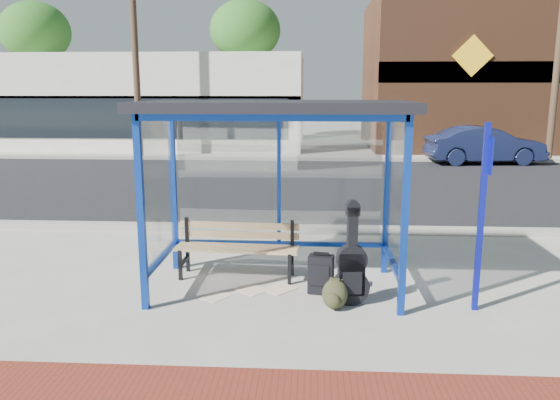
# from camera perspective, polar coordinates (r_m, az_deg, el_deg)

# --- Properties ---
(ground) EXTENTS (120.00, 120.00, 0.00)m
(ground) POSITION_cam_1_polar(r_m,az_deg,el_deg) (7.24, -0.46, -9.24)
(ground) COLOR #B2ADA0
(ground) RESTS_ON ground
(brick_paver_strip) EXTENTS (60.00, 1.00, 0.01)m
(brick_paver_strip) POSITION_cam_1_polar(r_m,az_deg,el_deg) (4.90, -2.60, -20.01)
(brick_paver_strip) COLOR maroon
(brick_paver_strip) RESTS_ON ground
(curb_near) EXTENTS (60.00, 0.25, 0.12)m
(curb_near) POSITION_cam_1_polar(r_m,az_deg,el_deg) (9.98, 0.64, -3.02)
(curb_near) COLOR gray
(curb_near) RESTS_ON ground
(street_asphalt) EXTENTS (60.00, 10.00, 0.00)m
(street_asphalt) POSITION_cam_1_polar(r_m,az_deg,el_deg) (14.98, 1.56, 1.66)
(street_asphalt) COLOR black
(street_asphalt) RESTS_ON ground
(curb_far) EXTENTS (60.00, 0.25, 0.12)m
(curb_far) POSITION_cam_1_polar(r_m,az_deg,el_deg) (20.01, 2.03, 4.32)
(curb_far) COLOR gray
(curb_far) RESTS_ON ground
(far_sidewalk) EXTENTS (60.00, 4.00, 0.01)m
(far_sidewalk) POSITION_cam_1_polar(r_m,az_deg,el_deg) (21.91, 2.14, 4.80)
(far_sidewalk) COLOR #B2ADA0
(far_sidewalk) RESTS_ON ground
(bus_shelter) EXTENTS (3.30, 1.80, 2.42)m
(bus_shelter) POSITION_cam_1_polar(r_m,az_deg,el_deg) (6.85, -0.45, 7.38)
(bus_shelter) COLOR #0E339C
(bus_shelter) RESTS_ON ground
(storefront_white) EXTENTS (18.00, 6.04, 4.00)m
(storefront_white) POSITION_cam_1_polar(r_m,az_deg,el_deg) (26.49, -17.84, 9.75)
(storefront_white) COLOR silver
(storefront_white) RESTS_ON ground
(storefront_brown) EXTENTS (10.00, 7.08, 6.40)m
(storefront_brown) POSITION_cam_1_polar(r_m,az_deg,el_deg) (26.36, 20.46, 12.19)
(storefront_brown) COLOR #59331E
(storefront_brown) RESTS_ON ground
(tree_left) EXTENTS (3.60, 3.60, 7.03)m
(tree_left) POSITION_cam_1_polar(r_m,az_deg,el_deg) (32.31, -24.20, 15.67)
(tree_left) COLOR #4C3826
(tree_left) RESTS_ON ground
(tree_mid) EXTENTS (3.60, 3.60, 7.03)m
(tree_mid) POSITION_cam_1_polar(r_m,az_deg,el_deg) (29.10, -3.65, 17.19)
(tree_mid) COLOR #4C3826
(tree_mid) RESTS_ON ground
(tree_right) EXTENTS (3.60, 3.60, 7.03)m
(tree_right) POSITION_cam_1_polar(r_m,az_deg,el_deg) (31.31, 27.03, 15.60)
(tree_right) COLOR #4C3826
(tree_right) RESTS_ON ground
(utility_pole_west) EXTENTS (1.60, 0.24, 8.00)m
(utility_pole_west) POSITION_cam_1_polar(r_m,az_deg,el_deg) (21.21, -14.92, 15.32)
(utility_pole_west) COLOR #4C3826
(utility_pole_west) RESTS_ON ground
(utility_pole_east) EXTENTS (1.60, 0.24, 8.00)m
(utility_pole_east) POSITION_cam_1_polar(r_m,az_deg,el_deg) (21.94, 27.17, 14.32)
(utility_pole_east) COLOR #4C3826
(utility_pole_east) RESTS_ON ground
(bench) EXTENTS (1.71, 0.51, 0.80)m
(bench) POSITION_cam_1_polar(r_m,az_deg,el_deg) (7.58, -4.47, -4.71)
(bench) COLOR black
(bench) RESTS_ON ground
(guitar_bag) EXTENTS (0.46, 0.18, 1.21)m
(guitar_bag) POSITION_cam_1_polar(r_m,az_deg,el_deg) (6.64, 7.46, -7.20)
(guitar_bag) COLOR black
(guitar_bag) RESTS_ON ground
(suitcase) EXTENTS (0.34, 0.26, 0.54)m
(suitcase) POSITION_cam_1_polar(r_m,az_deg,el_deg) (7.02, 4.29, -7.76)
(suitcase) COLOR black
(suitcase) RESTS_ON ground
(backpack) EXTENTS (0.34, 0.32, 0.36)m
(backpack) POSITION_cam_1_polar(r_m,az_deg,el_deg) (6.58, 5.73, -9.84)
(backpack) COLOR #282A17
(backpack) RESTS_ON ground
(sign_post) EXTENTS (0.10, 0.28, 2.21)m
(sign_post) POSITION_cam_1_polar(r_m,az_deg,el_deg) (6.64, 20.40, -0.72)
(sign_post) COLOR #0E159C
(sign_post) RESTS_ON ground
(newspaper_a) EXTENTS (0.41, 0.43, 0.01)m
(newspaper_a) POSITION_cam_1_polar(r_m,az_deg,el_deg) (7.02, -6.74, -9.99)
(newspaper_a) COLOR white
(newspaper_a) RESTS_ON ground
(newspaper_b) EXTENTS (0.48, 0.49, 0.01)m
(newspaper_b) POSITION_cam_1_polar(r_m,az_deg,el_deg) (7.22, -0.05, -9.27)
(newspaper_b) COLOR white
(newspaper_b) RESTS_ON ground
(newspaper_c) EXTENTS (0.51, 0.50, 0.01)m
(newspaper_c) POSITION_cam_1_polar(r_m,az_deg,el_deg) (7.21, -3.07, -9.32)
(newspaper_c) COLOR white
(newspaper_c) RESTS_ON ground
(parked_car) EXTENTS (4.07, 1.75, 1.30)m
(parked_car) POSITION_cam_1_polar(r_m,az_deg,el_deg) (20.35, 20.59, 5.39)
(parked_car) COLOR #171F42
(parked_car) RESTS_ON ground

